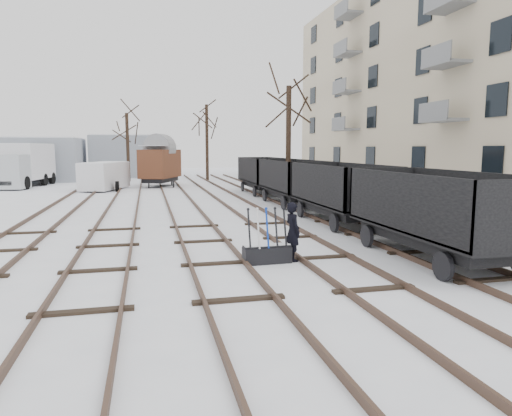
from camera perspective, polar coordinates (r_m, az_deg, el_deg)
The scene contains 17 objects.
ground at distance 12.28m, azimuth -4.92°, elevation -7.06°, with size 120.00×120.00×0.00m, color white.
tracks at distance 25.67m, azimuth -9.45°, elevation 0.66°, with size 13.90×52.00×0.16m.
apartment_block at distance 34.03m, azimuth 27.39°, elevation 15.07°, with size 10.12×45.00×16.10m.
shed_left at distance 49.08m, azimuth -26.81°, elevation 5.48°, with size 10.00×8.00×4.10m.
shed_right at distance 51.81m, azimuth -16.02°, elevation 6.28°, with size 7.00×6.00×4.50m.
ground_frame at distance 12.32m, azimuth 1.39°, elevation -5.62°, with size 1.32×0.47×1.49m.
worker at distance 12.52m, azimuth 4.61°, elevation -2.96°, with size 0.59×0.39×1.63m, color black.
freight_wagon_a at distance 13.58m, azimuth 21.53°, elevation -2.15°, with size 2.38×5.96×2.43m.
freight_wagon_b at distance 19.12m, azimuth 10.54°, elevation 0.91°, with size 2.38×5.96×2.43m.
freight_wagon_c at distance 25.07m, azimuth 4.61°, elevation 2.55°, with size 2.38×5.96×2.43m.
freight_wagon_d at distance 31.20m, azimuth 0.97°, elevation 3.54°, with size 2.38×5.96×2.43m.
box_van_wagon at distance 37.69m, azimuth -11.89°, elevation 5.56°, with size 3.78×4.85×3.29m.
lorry at distance 40.96m, azimuth -27.02°, elevation 4.86°, with size 3.28×7.87×3.46m.
panel_van at distance 35.52m, azimuth -18.40°, elevation 3.87°, with size 3.46×5.09×2.07m.
tree_near at distance 26.57m, azimuth 4.07°, elevation 7.94°, with size 0.30×0.30×6.59m, color black.
tree_far_left at distance 44.38m, azimuth -15.74°, elevation 7.30°, with size 0.30×0.30×6.30m, color black.
tree_far_right at distance 44.33m, azimuth -6.14°, elevation 8.11°, with size 0.30×0.30×7.19m, color black.
Camera 1 is at (-1.73, -11.76, 3.08)m, focal length 32.00 mm.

